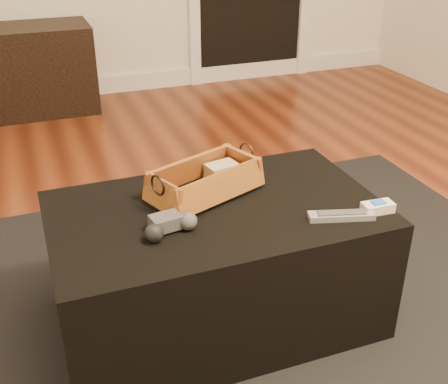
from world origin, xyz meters
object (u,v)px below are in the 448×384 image
object	(u,v)px
wicker_basket	(205,182)
ottoman	(216,265)
silver_remote	(341,216)
cream_gadget	(378,207)
tv_remote	(204,191)
game_controller	(169,225)

from	to	relation	value
wicker_basket	ottoman	bearing A→B (deg)	-89.05
silver_remote	cream_gadget	world-z (taller)	cream_gadget
ottoman	tv_remote	distance (m)	0.24
tv_remote	wicker_basket	world-z (taller)	wicker_basket
cream_gadget	silver_remote	bearing A→B (deg)	178.69
wicker_basket	game_controller	size ratio (longest dim) A/B	2.35
cream_gadget	wicker_basket	bearing A→B (deg)	147.41
silver_remote	ottoman	bearing A→B (deg)	149.44
wicker_basket	game_controller	world-z (taller)	wicker_basket
silver_remote	cream_gadget	xyz separation A→B (m)	(0.12, -0.00, 0.01)
wicker_basket	silver_remote	distance (m)	0.43
tv_remote	game_controller	bearing A→B (deg)	-161.21
tv_remote	game_controller	distance (m)	0.23
game_controller	tv_remote	bearing A→B (deg)	46.40
ottoman	tv_remote	world-z (taller)	tv_remote
tv_remote	game_controller	xyz separation A→B (m)	(-0.16, -0.16, 0.00)
game_controller	silver_remote	distance (m)	0.50
ottoman	cream_gadget	bearing A→B (deg)	-23.48
ottoman	game_controller	world-z (taller)	game_controller
ottoman	tv_remote	xyz separation A→B (m)	(-0.01, 0.07, 0.23)
ottoman	cream_gadget	world-z (taller)	cream_gadget
ottoman	silver_remote	bearing A→B (deg)	-30.56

